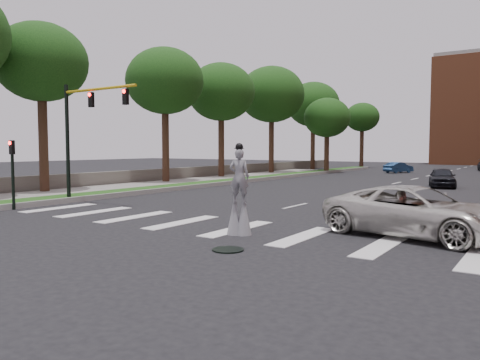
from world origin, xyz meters
The scene contains 19 objects.
ground_plane centered at (0.00, 0.00, 0.00)m, with size 160.00×160.00×0.00m, color black.
grass_median centered at (-11.50, 20.00, 0.12)m, with size 2.00×60.00×0.25m, color #1B4614.
median_curb centered at (-10.45, 20.00, 0.14)m, with size 0.20×60.00×0.28m, color gray.
sidewalk_left centered at (-14.50, 10.00, 0.09)m, with size 4.00×60.00×0.18m, color gray.
stone_wall centered at (-17.00, 22.00, 0.55)m, with size 0.50×56.00×1.10m, color #5B564E.
manhole centered at (3.00, -2.00, 0.02)m, with size 0.90×0.90×0.04m, color black.
traffic_signal centered at (-9.78, 3.00, 4.15)m, with size 5.30×0.23×6.20m.
secondary_signal centered at (-10.30, -0.50, 1.95)m, with size 0.25×0.21×3.23m.
stilt_performer centered at (1.95, 0.13, 1.23)m, with size 0.82×0.64×3.04m.
suv_crossing centered at (6.94, 3.00, 0.83)m, with size 2.74×5.94×1.65m, color beige.
car_near centered at (3.85, 23.80, 0.72)m, with size 1.69×4.21×1.43m, color black.
car_mid centered at (-4.09, 41.66, 0.61)m, with size 1.30×3.72×1.23m, color navy.
tree_1 centered at (-15.73, 4.69, 8.04)m, with size 5.65×5.65×10.50m.
tree_2 centered at (-15.25, 15.16, 8.10)m, with size 6.17×6.17×10.77m.
tree_3 centered at (-15.47, 23.00, 8.02)m, with size 6.34×6.34×10.76m.
tree_4 centered at (-15.09, 31.76, 8.59)m, with size 7.13×7.13×11.65m.
tree_5 centered at (-15.52, 43.26, 8.40)m, with size 6.78×6.78×11.33m.
tree_6 centered at (-11.03, 37.33, 6.23)m, with size 5.26×5.26×8.52m.
tree_7 centered at (-12.18, 52.39, 7.09)m, with size 4.79×4.79×9.21m.
Camera 1 is at (10.51, -12.60, 2.90)m, focal length 35.00 mm.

